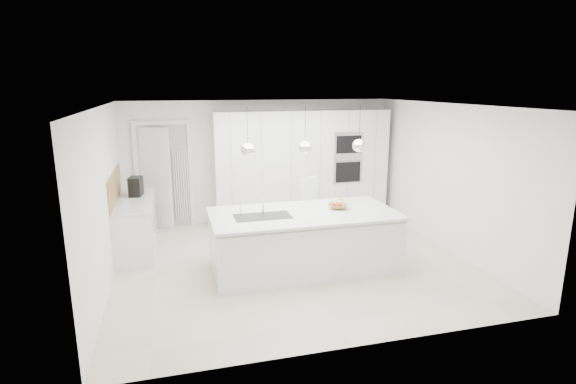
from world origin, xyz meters
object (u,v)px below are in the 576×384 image
object	(u,v)px
fruit_bowl	(338,206)
island_base	(304,243)
espresso_machine	(136,186)
bar_stool_left	(311,213)
bar_stool_right	(341,217)

from	to	relation	value
fruit_bowl	island_base	bearing A→B (deg)	-168.22
fruit_bowl	espresso_machine	bearing A→B (deg)	151.33
fruit_bowl	espresso_machine	size ratio (longest dim) A/B	0.92
island_base	fruit_bowl	distance (m)	0.79
bar_stool_left	island_base	bearing A→B (deg)	-136.32
island_base	bar_stool_left	size ratio (longest dim) A/B	2.32
fruit_bowl	bar_stool_right	world-z (taller)	bar_stool_right
island_base	bar_stool_right	world-z (taller)	bar_stool_right
island_base	espresso_machine	size ratio (longest dim) A/B	8.38
island_base	fruit_bowl	size ratio (longest dim) A/B	9.07
bar_stool_right	island_base	bearing A→B (deg)	-153.11
island_base	bar_stool_left	world-z (taller)	bar_stool_left
espresso_machine	bar_stool_left	bearing A→B (deg)	-6.70
island_base	bar_stool_right	distance (m)	1.38
bar_stool_left	bar_stool_right	world-z (taller)	bar_stool_left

